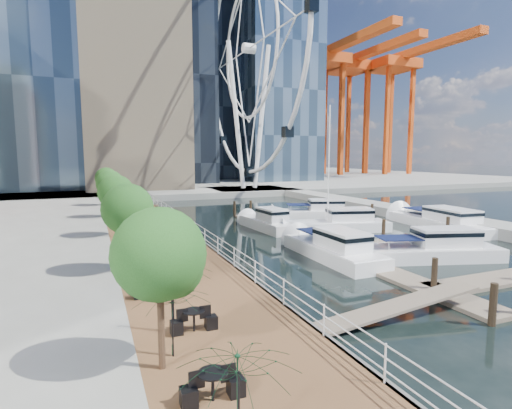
{
  "coord_description": "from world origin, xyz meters",
  "views": [
    {
      "loc": [
        -13.0,
        -16.84,
        6.96
      ],
      "look_at": [
        -0.64,
        13.14,
        3.0
      ],
      "focal_mm": 28.0,
      "sensor_mm": 36.0,
      "label": 1
    }
  ],
  "objects": [
    {
      "name": "ground",
      "position": [
        0.0,
        0.0,
        0.0
      ],
      "size": [
        520.0,
        520.0,
        0.0
      ],
      "primitive_type": "plane",
      "color": "black",
      "rests_on": "ground"
    },
    {
      "name": "boardwalk",
      "position": [
        -9.0,
        15.0,
        0.5
      ],
      "size": [
        6.0,
        60.0,
        1.0
      ],
      "primitive_type": "cube",
      "color": "brown",
      "rests_on": "ground"
    },
    {
      "name": "seawall",
      "position": [
        -6.0,
        15.0,
        0.5
      ],
      "size": [
        0.25,
        60.0,
        1.0
      ],
      "primitive_type": "cube",
      "color": "#595954",
      "rests_on": "ground"
    },
    {
      "name": "land_far",
      "position": [
        0.0,
        102.0,
        0.5
      ],
      "size": [
        200.0,
        114.0,
        1.0
      ],
      "primitive_type": "cube",
      "color": "gray",
      "rests_on": "ground"
    },
    {
      "name": "breakwater",
      "position": [
        20.0,
        20.0,
        0.5
      ],
      "size": [
        4.0,
        60.0,
        1.0
      ],
      "primitive_type": "cube",
      "color": "gray",
      "rests_on": "ground"
    },
    {
      "name": "pier",
      "position": [
        14.0,
        52.0,
        0.5
      ],
      "size": [
        14.0,
        12.0,
        1.0
      ],
      "primitive_type": "cube",
      "color": "gray",
      "rests_on": "ground"
    },
    {
      "name": "railing",
      "position": [
        -6.1,
        15.0,
        1.52
      ],
      "size": [
        0.1,
        60.0,
        1.05
      ],
      "primitive_type": null,
      "color": "white",
      "rests_on": "boardwalk"
    },
    {
      "name": "floating_docks",
      "position": [
        7.97,
        9.98,
        0.49
      ],
      "size": [
        16.0,
        34.0,
        2.6
      ],
      "color": "#6D6051",
      "rests_on": "ground"
    },
    {
      "name": "ferris_wheel",
      "position": [
        14.0,
        52.0,
        25.92
      ],
      "size": [
        5.8,
        45.6,
        47.8
      ],
      "color": "white",
      "rests_on": "ground"
    },
    {
      "name": "port_cranes",
      "position": [
        67.67,
        95.67,
        20.0
      ],
      "size": [
        40.0,
        52.0,
        38.0
      ],
      "color": "#D84C14",
      "rests_on": "ground"
    },
    {
      "name": "street_trees",
      "position": [
        -11.4,
        14.0,
        4.29
      ],
      "size": [
        2.6,
        42.6,
        4.6
      ],
      "color": "#3F2B1C",
      "rests_on": "ground"
    },
    {
      "name": "cafe_tables",
      "position": [
        -10.4,
        -2.0,
        1.37
      ],
      "size": [
        2.5,
        13.7,
        0.74
      ],
      "color": "black",
      "rests_on": "ground"
    },
    {
      "name": "yacht_foreground",
      "position": [
        7.76,
        2.97,
        0.0
      ],
      "size": [
        10.75,
        5.68,
        2.15
      ],
      "primitive_type": null,
      "rotation": [
        0.0,
        0.0,
        1.28
      ],
      "color": "silver",
      "rests_on": "ground"
    },
    {
      "name": "pedestrian_near",
      "position": [
        -9.13,
        3.23,
        1.78
      ],
      "size": [
        0.67,
        0.56,
        1.57
      ],
      "primitive_type": "imported",
      "rotation": [
        0.0,
        0.0,
        0.37
      ],
      "color": "#4B4C64",
      "rests_on": "boardwalk"
    },
    {
      "name": "pedestrian_mid",
      "position": [
        -7.89,
        18.48,
        1.88
      ],
      "size": [
        1.07,
        1.08,
        1.76
      ],
      "primitive_type": "imported",
      "rotation": [
        0.0,
        0.0,
        -2.32
      ],
      "color": "#866B5C",
      "rests_on": "boardwalk"
    },
    {
      "name": "pedestrian_far",
      "position": [
        -8.49,
        27.74,
        1.92
      ],
      "size": [
        1.15,
        0.66,
        1.85
      ],
      "primitive_type": "imported",
      "rotation": [
        0.0,
        0.0,
        2.94
      ],
      "color": "#31373E",
      "rests_on": "boardwalk"
    },
    {
      "name": "moored_yachts",
      "position": [
        8.61,
        12.12,
        0.0
      ],
      "size": [
        19.82,
        34.81,
        11.5
      ],
      "color": "white",
      "rests_on": "ground"
    },
    {
      "name": "cafe_seating",
      "position": [
        -10.7,
        -6.19,
        2.15
      ],
      "size": [
        3.26,
        9.09,
        2.45
      ],
      "color": "#0D311B",
      "rests_on": "ground"
    }
  ]
}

